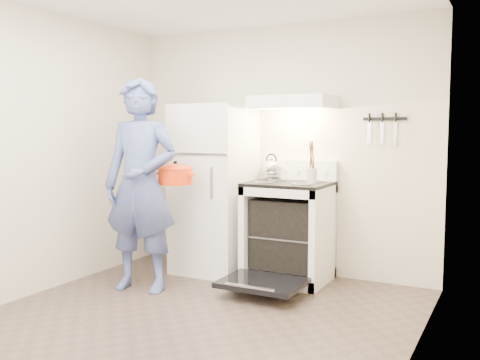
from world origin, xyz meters
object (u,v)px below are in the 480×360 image
object	(u,v)px
stove_body	(289,233)
tea_kettle	(271,167)
refrigerator	(214,189)
person	(141,185)
dutch_oven	(175,176)

from	to	relation	value
stove_body	tea_kettle	bearing A→B (deg)	142.37
refrigerator	stove_body	world-z (taller)	refrigerator
refrigerator	person	size ratio (longest dim) A/B	0.89
person	tea_kettle	bearing A→B (deg)	44.56
stove_body	dutch_oven	size ratio (longest dim) A/B	2.39
stove_body	dutch_oven	world-z (taller)	dutch_oven
tea_kettle	dutch_oven	world-z (taller)	tea_kettle
stove_body	tea_kettle	world-z (taller)	tea_kettle
dutch_oven	refrigerator	bearing A→B (deg)	86.84
refrigerator	person	xyz separation A→B (m)	(-0.26, -0.87, 0.10)
person	refrigerator	bearing A→B (deg)	63.33
tea_kettle	person	world-z (taller)	person
tea_kettle	person	size ratio (longest dim) A/B	0.14
tea_kettle	dutch_oven	distance (m)	1.05
person	dutch_oven	distance (m)	0.32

